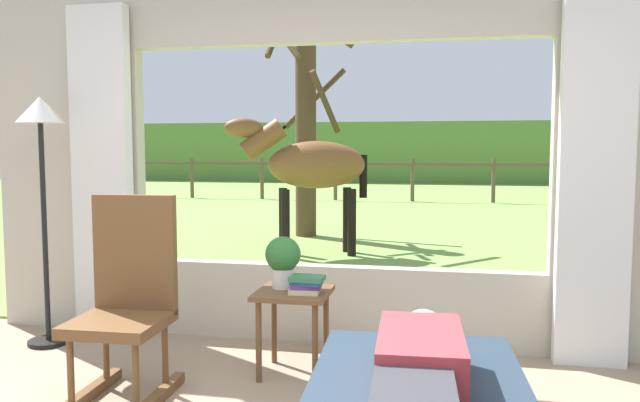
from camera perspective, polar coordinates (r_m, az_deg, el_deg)
back_wall_with_window at (r=4.31m, az=1.20°, el=3.15°), size 5.20×0.12×2.55m
curtain_panel_left at (r=4.78m, az=-19.50°, el=2.46°), size 0.44×0.10×2.40m
curtain_panel_right at (r=4.21m, az=24.10°, el=2.01°), size 0.44×0.10×2.40m
outdoor_pasture_lawn at (r=15.23m, az=8.39°, el=-0.29°), size 36.00×21.68×0.02m
distant_hill_ridge at (r=25.00m, az=9.58°, el=4.44°), size 36.00×2.00×2.40m
reclining_person at (r=2.43m, az=9.10°, el=-15.86°), size 0.37×1.44×0.22m
rocking_chair at (r=3.61m, az=-17.40°, el=-8.71°), size 0.49×0.69×1.12m
side_table at (r=3.81m, az=-2.47°, el=-9.64°), size 0.44×0.44×0.52m
potted_plant at (r=3.82m, az=-3.44°, el=-5.33°), size 0.22×0.22×0.32m
book_stack at (r=3.69m, az=-1.30°, el=-7.72°), size 0.21×0.15×0.11m
floor_lamp_left at (r=4.68m, az=-24.37°, el=4.69°), size 0.32×0.32×1.73m
horse at (r=7.80m, az=-0.89°, el=3.26°), size 1.80×0.96×1.73m
pasture_tree at (r=9.51m, az=-1.39°, el=7.15°), size 1.52×1.30×3.61m
pasture_fence_line at (r=15.91m, az=8.56°, el=2.58°), size 16.10×0.10×1.10m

